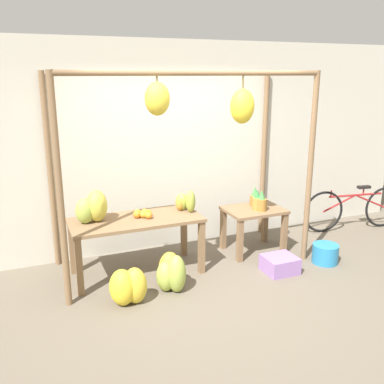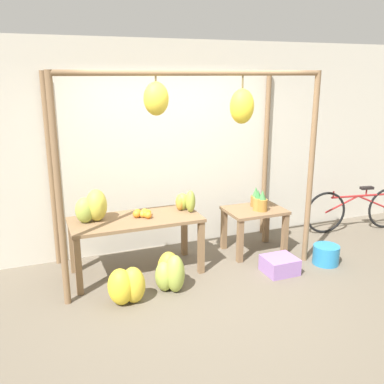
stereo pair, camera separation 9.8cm
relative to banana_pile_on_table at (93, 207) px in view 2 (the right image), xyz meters
The scene contains 14 objects.
ground_plane 1.69m from the banana_pile_on_table, 39.54° to the right, with size 20.00×20.00×0.00m, color #665B4C.
shop_wall_back 1.40m from the banana_pile_on_table, 30.61° to the left, with size 8.00×0.08×2.80m.
stall_awning 1.45m from the banana_pile_on_table, 13.37° to the right, with size 3.09×1.24×2.41m.
display_table_main 0.56m from the banana_pile_on_table, ahead, with size 1.55×0.69×0.71m.
display_table_side 2.18m from the banana_pile_on_table, ahead, with size 0.78×0.58×0.61m.
banana_pile_on_table is the anchor object (origin of this frame).
orange_pile 0.61m from the banana_pile_on_table, ahead, with size 0.23×0.23×0.09m.
pineapple_cluster 2.18m from the banana_pile_on_table, ahead, with size 0.19×0.35×0.29m.
banana_pile_ground_left 1.03m from the banana_pile_on_table, 75.34° to the right, with size 0.50×0.38×0.40m.
banana_pile_ground_right 1.18m from the banana_pile_on_table, 40.45° to the right, with size 0.40×0.43×0.44m.
fruit_crate_white 2.36m from the banana_pile_on_table, 18.80° to the right, with size 0.39×0.36×0.20m.
blue_bucket 3.00m from the banana_pile_on_table, 14.23° to the right, with size 0.33×0.33×0.25m.
parked_bicycle 4.06m from the banana_pile_on_table, ahead, with size 1.70×0.30×0.70m.
papaya_pile 1.13m from the banana_pile_on_table, ahead, with size 0.25×0.32×0.28m.
Camera 2 is at (-1.77, -3.89, 2.37)m, focal length 40.00 mm.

